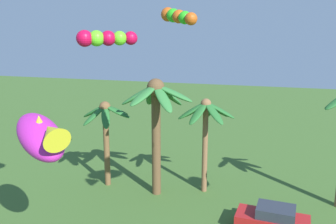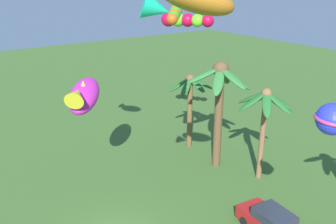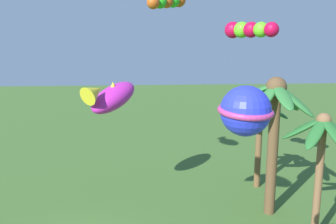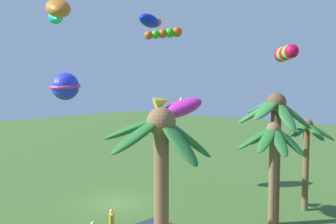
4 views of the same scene
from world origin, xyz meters
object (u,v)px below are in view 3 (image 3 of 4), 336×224
palm_tree_3 (260,120)px  kite_fish_1 (111,96)px  palm_tree_0 (274,114)px  kite_tube_3 (168,1)px  kite_tube_4 (249,30)px  palm_tree_2 (322,142)px  kite_ball_0 (246,111)px

palm_tree_3 → kite_fish_1: bearing=-80.8°
palm_tree_0 → kite_tube_3: size_ratio=4.16×
palm_tree_0 → palm_tree_3: size_ratio=1.29×
kite_fish_1 → kite_tube_3: kite_tube_3 is taller
kite_tube_3 → kite_tube_4: size_ratio=0.57×
palm_tree_2 → kite_tube_4: bearing=-161.7°
palm_tree_0 → kite_tube_4: bearing=-166.4°
palm_tree_3 → kite_tube_3: kite_tube_3 is taller
palm_tree_0 → kite_tube_4: (-3.05, -0.73, 4.53)m
kite_tube_4 → kite_fish_1: bearing=-84.7°
palm_tree_0 → kite_ball_0: size_ratio=4.43×
kite_ball_0 → kite_tube_4: bearing=163.9°
palm_tree_0 → palm_tree_2: size_ratio=1.21×
palm_tree_0 → kite_tube_4: kite_tube_4 is taller
palm_tree_2 → kite_tube_4: (-6.06, -2.01, 5.26)m
kite_tube_3 → palm_tree_0: bearing=115.4°
palm_tree_2 → kite_tube_3: bearing=-91.3°
palm_tree_2 → kite_ball_0: size_ratio=3.66×
palm_tree_0 → kite_fish_1: (-2.28, -8.97, 0.73)m
kite_fish_1 → kite_tube_4: bearing=95.3°
palm_tree_3 → kite_tube_4: bearing=-58.0°
kite_tube_3 → kite_fish_1: bearing=-149.9°
kite_ball_0 → kite_tube_3: (-8.11, -1.23, 3.17)m
kite_ball_0 → kite_tube_3: 8.79m
palm_tree_3 → kite_ball_0: bearing=-19.6°
palm_tree_2 → kite_fish_1: 11.63m
palm_tree_0 → kite_fish_1: 9.29m
palm_tree_2 → kite_fish_1: kite_fish_1 is taller
palm_tree_2 → kite_tube_4: size_ratio=1.97×
palm_tree_2 → kite_ball_0: bearing=-37.3°
palm_tree_3 → kite_fish_1: kite_fish_1 is taller
palm_tree_2 → kite_fish_1: bearing=-117.3°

